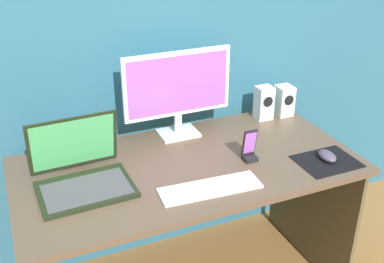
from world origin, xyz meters
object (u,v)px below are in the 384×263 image
object	(u,v)px
laptop	(82,173)
monitor	(178,89)
speaker_near_monitor	(264,103)
keyboard_external	(210,188)
mouse	(327,156)
phone_in_dock	(249,149)
speaker_right	(284,101)
fishbowl	(74,138)

from	to	relation	value
laptop	monitor	bearing A→B (deg)	27.06
speaker_near_monitor	keyboard_external	bearing A→B (deg)	-137.35
keyboard_external	laptop	bearing A→B (deg)	156.98
mouse	phone_in_dock	world-z (taller)	phone_in_dock
laptop	phone_in_dock	bearing A→B (deg)	-6.85
monitor	laptop	xyz separation A→B (m)	(-0.50, -0.25, -0.17)
speaker_right	fishbowl	world-z (taller)	fishbowl
speaker_near_monitor	phone_in_dock	xyz separation A→B (m)	(-0.27, -0.33, -0.04)
speaker_near_monitor	keyboard_external	distance (m)	0.70
monitor	fishbowl	size ratio (longest dim) A/B	2.93
keyboard_external	mouse	xyz separation A→B (m)	(0.55, 0.00, 0.02)
monitor	fishbowl	world-z (taller)	monitor
monitor	laptop	world-z (taller)	monitor
phone_in_dock	mouse	bearing A→B (deg)	-24.08
fishbowl	mouse	xyz separation A→B (m)	(0.96, -0.46, -0.06)
monitor	speaker_right	bearing A→B (deg)	-0.17
speaker_right	phone_in_dock	distance (m)	0.51
speaker_right	mouse	world-z (taller)	speaker_right
keyboard_external	mouse	size ratio (longest dim) A/B	3.92
speaker_near_monitor	keyboard_external	xyz separation A→B (m)	(-0.51, -0.47, -0.08)
monitor	speaker_near_monitor	distance (m)	0.48
fishbowl	keyboard_external	xyz separation A→B (m)	(0.42, -0.47, -0.08)
laptop	mouse	distance (m)	1.01
speaker_right	keyboard_external	distance (m)	0.79
keyboard_external	mouse	bearing A→B (deg)	4.21
phone_in_dock	fishbowl	bearing A→B (deg)	153.44
monitor	mouse	world-z (taller)	monitor
laptop	keyboard_external	xyz separation A→B (m)	(0.44, -0.22, -0.05)
speaker_right	fishbowl	size ratio (longest dim) A/B	0.89
mouse	laptop	bearing A→B (deg)	172.82
speaker_near_monitor	laptop	xyz separation A→B (m)	(-0.95, -0.25, -0.03)
fishbowl	laptop	bearing A→B (deg)	-95.16
mouse	monitor	bearing A→B (deg)	141.26
phone_in_dock	speaker_right	bearing A→B (deg)	41.00
laptop	mouse	bearing A→B (deg)	-12.38
laptop	phone_in_dock	xyz separation A→B (m)	(0.68, -0.08, -0.00)
speaker_right	mouse	xyz separation A→B (m)	(-0.09, -0.47, -0.06)
fishbowl	keyboard_external	bearing A→B (deg)	-48.46
fishbowl	keyboard_external	distance (m)	0.63
monitor	laptop	distance (m)	0.58
laptop	mouse	size ratio (longest dim) A/B	3.61
keyboard_external	monitor	bearing A→B (deg)	86.71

